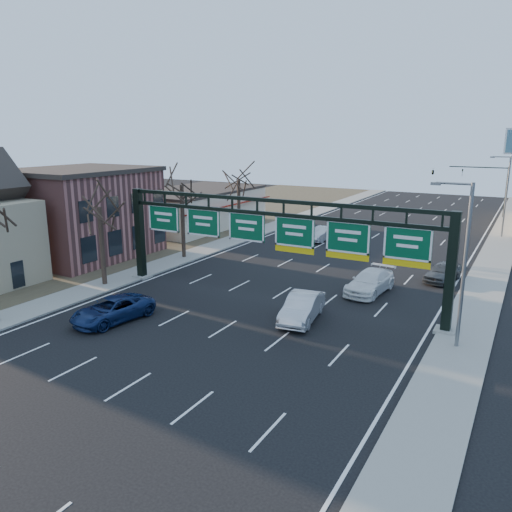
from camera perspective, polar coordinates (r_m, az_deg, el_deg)
The scene contains 19 objects.
ground at distance 28.73m, azimuth -6.00°, elevation -9.62°, with size 160.00×160.00×0.00m, color black.
sidewalk_left at distance 51.37m, azimuth -4.84°, elevation 1.05°, with size 3.00×120.00×0.12m, color gray.
sidewalk_right at distance 43.00m, azimuth 24.76°, elevation -2.75°, with size 3.00×120.00×0.12m, color gray.
dirt_strip_left at distance 58.96m, azimuth -14.72°, elevation 2.28°, with size 21.00×120.00×0.06m, color #473D2B.
lane_markings at distance 45.62m, azimuth 8.61°, elevation -0.77°, with size 21.60×120.00×0.01m, color white.
sign_gantry at distance 33.81m, azimuth 1.86°, elevation 2.28°, with size 24.60×1.20×7.20m.
brick_block at distance 49.65m, azimuth -19.26°, elevation 4.69°, with size 10.40×12.40×8.30m.
cream_strip at distance 63.11m, azimuth -6.85°, elevation 5.52°, with size 10.90×18.40×4.70m.
tree_gantry at distance 38.88m, azimuth -17.61°, elevation 6.87°, with size 3.60×3.60×8.48m.
tree_mid at distance 46.19m, azimuth -8.55°, elevation 9.30°, with size 3.60×3.60×9.24m.
tree_far at distance 54.44m, azimuth -2.01°, elevation 9.72°, with size 3.60×3.60×8.86m.
streetlight_near at distance 28.27m, azimuth 22.56°, elevation -0.15°, with size 2.15×0.22×9.00m.
streetlight_far at distance 61.79m, azimuth 26.61°, elevation 6.53°, with size 2.15×0.22×9.00m.
traffic_signal_mast at distance 77.24m, azimuth 22.25°, elevation 8.46°, with size 10.16×0.54×7.00m.
car_blue_suv at distance 32.43m, azimuth -16.06°, elevation -5.91°, with size 2.46×5.34×1.49m, color navy.
car_silver_sedan at distance 31.39m, azimuth 5.29°, elevation -5.88°, with size 1.78×5.09×1.68m, color #B9B9BE.
car_white_wagon at distance 37.54m, azimuth 12.89°, elevation -2.91°, with size 2.26×5.55×1.61m, color white.
car_grey_far at distance 42.09m, azimuth 20.59°, elevation -1.71°, with size 1.78×4.42×1.51m, color #414446.
car_silver_distant at distance 54.82m, azimuth 7.57°, elevation 2.53°, with size 1.59×4.56×1.50m, color #B0B1B5.
Camera 1 is at (15.42, -21.40, 11.41)m, focal length 35.00 mm.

